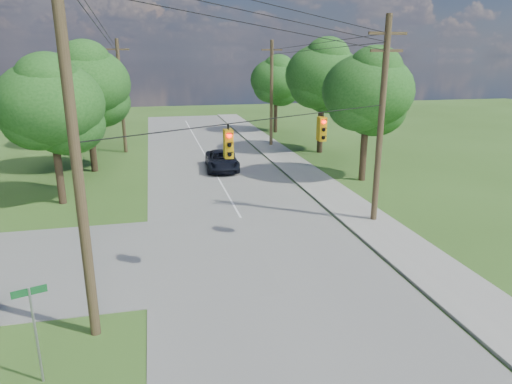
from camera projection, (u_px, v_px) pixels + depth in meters
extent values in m
plane|color=#32551C|center=(239.00, 322.00, 15.26)|extent=(140.00, 140.00, 0.00)
cube|color=gray|center=(262.00, 255.00, 20.36)|extent=(10.00, 100.00, 0.03)
cube|color=#98978E|center=(398.00, 241.00, 21.76)|extent=(2.60, 100.00, 0.12)
cylinder|color=#4B3D27|center=(75.00, 150.00, 12.95)|extent=(0.32, 0.32, 12.00)
cylinder|color=#4B3D27|center=(381.00, 124.00, 23.12)|extent=(0.32, 0.32, 10.50)
cube|color=#4B3D27|center=(388.00, 33.00, 21.87)|extent=(2.00, 0.12, 0.14)
cube|color=#4B3D27|center=(387.00, 51.00, 22.10)|extent=(1.70, 0.12, 0.14)
cylinder|color=#4B3D27|center=(271.00, 94.00, 43.74)|extent=(0.32, 0.32, 10.00)
cube|color=#4B3D27|center=(272.00, 50.00, 42.57)|extent=(2.00, 0.12, 0.14)
cylinder|color=#4B3D27|center=(121.00, 97.00, 40.81)|extent=(0.32, 0.32, 10.00)
cube|color=#4B3D27|center=(117.00, 49.00, 39.63)|extent=(2.00, 0.12, 0.14)
cylinder|color=black|center=(272.00, 5.00, 16.68)|extent=(13.52, 7.63, 1.53)
cylinder|color=black|center=(272.00, 17.00, 16.79)|extent=(13.52, 7.63, 1.53)
cylinder|color=black|center=(272.00, 28.00, 16.91)|extent=(13.52, 7.63, 1.53)
cylinder|color=black|center=(311.00, 44.00, 32.22)|extent=(0.03, 22.00, 0.53)
cylinder|color=black|center=(103.00, 27.00, 25.56)|extent=(0.43, 29.60, 2.03)
cylinder|color=black|center=(311.00, 50.00, 32.33)|extent=(0.03, 22.00, 0.53)
cylinder|color=black|center=(103.00, 35.00, 25.67)|extent=(0.43, 29.60, 2.03)
cylinder|color=black|center=(271.00, 119.00, 17.87)|extent=(13.52, 7.63, 0.04)
cube|color=#C6950B|center=(229.00, 144.00, 16.57)|extent=(0.32, 0.22, 1.05)
sphere|color=#FF0C05|center=(229.00, 135.00, 16.34)|extent=(0.17, 0.17, 0.17)
cube|color=#C6950B|center=(228.00, 143.00, 16.79)|extent=(0.32, 0.22, 1.05)
sphere|color=#FF0C05|center=(227.00, 133.00, 16.82)|extent=(0.17, 0.17, 0.17)
cube|color=#C6950B|center=(323.00, 129.00, 19.95)|extent=(0.32, 0.22, 1.05)
sphere|color=#FF0C05|center=(324.00, 122.00, 19.72)|extent=(0.17, 0.17, 0.17)
cube|color=#C6950B|center=(321.00, 128.00, 20.18)|extent=(0.32, 0.22, 1.05)
sphere|color=#FF0C05|center=(320.00, 120.00, 20.21)|extent=(0.17, 0.17, 0.17)
cylinder|color=#443222|center=(60.00, 178.00, 27.14)|extent=(0.45, 0.45, 3.15)
ellipsoid|color=#1A4A16|center=(50.00, 104.00, 25.89)|extent=(6.00, 6.00, 4.92)
cylinder|color=#443222|center=(93.00, 149.00, 34.78)|extent=(0.50, 0.50, 3.50)
ellipsoid|color=#1A4A16|center=(86.00, 84.00, 33.38)|extent=(6.40, 6.40, 5.25)
cylinder|color=#443222|center=(83.00, 131.00, 43.72)|extent=(0.48, 0.47, 3.32)
ellipsoid|color=#1A4A16|center=(77.00, 81.00, 42.40)|extent=(6.00, 6.00, 4.92)
cylinder|color=#443222|center=(363.00, 157.00, 32.27)|extent=(0.48, 0.48, 3.32)
ellipsoid|color=#1A4A16|center=(368.00, 91.00, 30.95)|extent=(6.20, 6.20, 5.08)
cylinder|color=#443222|center=(320.00, 132.00, 41.67)|extent=(0.52, 0.52, 3.67)
ellipsoid|color=#1A4A16|center=(323.00, 75.00, 40.21)|extent=(6.60, 6.60, 5.41)
cylinder|color=#443222|center=(275.00, 119.00, 52.75)|extent=(0.45, 0.45, 3.15)
ellipsoid|color=#1A4A16|center=(276.00, 80.00, 51.50)|extent=(5.80, 5.80, 4.76)
imported|color=black|center=(222.00, 160.00, 35.48)|extent=(2.79, 5.41, 1.46)
cylinder|color=gray|center=(36.00, 336.00, 12.10)|extent=(0.07, 0.07, 2.86)
cube|color=#125223|center=(29.00, 292.00, 11.72)|extent=(0.82, 0.30, 0.21)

